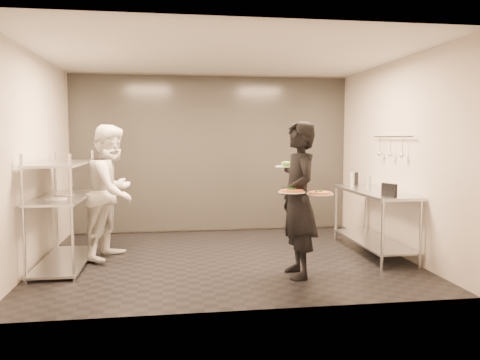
{
  "coord_description": "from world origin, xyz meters",
  "views": [
    {
      "loc": [
        -0.72,
        -6.38,
        1.68
      ],
      "look_at": [
        0.21,
        -0.0,
        1.1
      ],
      "focal_mm": 35.0,
      "sensor_mm": 36.0,
      "label": 1
    }
  ],
  "objects": [
    {
      "name": "utensil_rail",
      "position": [
        2.43,
        -0.0,
        1.55
      ],
      "size": [
        0.07,
        1.2,
        0.31
      ],
      "color": "silver",
      "rests_on": "room_shell"
    },
    {
      "name": "bottle_green",
      "position": [
        2.09,
        0.61,
        1.03
      ],
      "size": [
        0.06,
        0.06,
        0.22
      ],
      "primitive_type": "cylinder",
      "color": "gray",
      "rests_on": "prep_counter"
    },
    {
      "name": "chef",
      "position": [
        -1.55,
        0.29,
        0.93
      ],
      "size": [
        0.98,
        1.1,
        1.86
      ],
      "primitive_type": "imported",
      "rotation": [
        0.0,
        0.0,
        1.21
      ],
      "color": "white",
      "rests_on": "ground"
    },
    {
      "name": "pass_rack",
      "position": [
        -2.15,
        -0.0,
        0.77
      ],
      "size": [
        0.6,
        1.6,
        1.5
      ],
      "color": "silver",
      "rests_on": "ground"
    },
    {
      "name": "pos_monitor",
      "position": [
        2.06,
        -0.72,
        1.01
      ],
      "size": [
        0.12,
        0.25,
        0.18
      ],
      "primitive_type": "cube",
      "rotation": [
        0.0,
        0.0,
        0.29
      ],
      "color": "black",
      "rests_on": "prep_counter"
    },
    {
      "name": "prep_counter",
      "position": [
        2.18,
        0.0,
        0.63
      ],
      "size": [
        0.6,
        1.8,
        0.92
      ],
      "color": "silver",
      "rests_on": "ground"
    },
    {
      "name": "pizza_plate_far",
      "position": [
        0.98,
        -1.18,
        1.04
      ],
      "size": [
        0.31,
        0.31,
        0.05
      ],
      "color": "white",
      "rests_on": "waiter"
    },
    {
      "name": "salad_plate",
      "position": [
        0.71,
        -0.64,
        1.34
      ],
      "size": [
        0.28,
        0.28,
        0.07
      ],
      "color": "white",
      "rests_on": "waiter"
    },
    {
      "name": "waiter",
      "position": [
        0.78,
        -0.96,
        0.94
      ],
      "size": [
        0.48,
        0.7,
        1.88
      ],
      "primitive_type": "imported",
      "rotation": [
        0.0,
        0.0,
        -1.53
      ],
      "color": "black",
      "rests_on": "ground"
    },
    {
      "name": "bottle_dark",
      "position": [
        2.24,
        0.8,
        1.02
      ],
      "size": [
        0.06,
        0.06,
        0.21
      ],
      "primitive_type": "cylinder",
      "color": "black",
      "rests_on": "prep_counter"
    },
    {
      "name": "pizza_plate_near",
      "position": [
        0.64,
        -1.21,
        1.07
      ],
      "size": [
        0.31,
        0.31,
        0.05
      ],
      "color": "white",
      "rests_on": "waiter"
    },
    {
      "name": "room_shell",
      "position": [
        0.0,
        1.18,
        1.4
      ],
      "size": [
        5.0,
        4.0,
        2.8
      ],
      "color": "black",
      "rests_on": "ground"
    },
    {
      "name": "bottle_clear",
      "position": [
        2.17,
        0.15,
        1.02
      ],
      "size": [
        0.06,
        0.06,
        0.2
      ],
      "primitive_type": "cylinder",
      "color": "gray",
      "rests_on": "prep_counter"
    }
  ]
}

